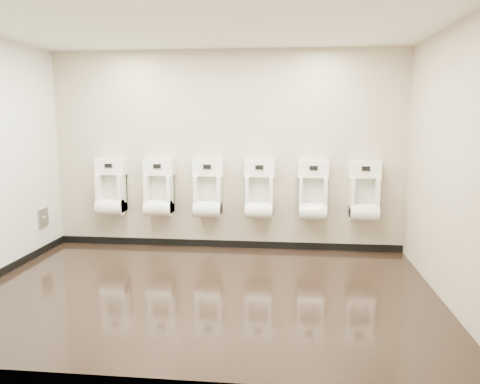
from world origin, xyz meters
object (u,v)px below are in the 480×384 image
Objects in this scene: urinal_0 at (111,191)px; urinal_3 at (259,193)px; access_panel at (43,218)px; urinal_4 at (313,194)px; urinal_1 at (159,191)px; urinal_2 at (208,192)px; urinal_5 at (364,195)px.

urinal_3 is at bearing 0.00° from urinal_0.
urinal_3 is at bearing 7.79° from access_panel.
urinal_4 is at bearing 6.26° from access_panel.
urinal_0 is 1.00× the size of urinal_1.
urinal_0 is 2.88m from urinal_4.
urinal_3 and urinal_4 have the same top height.
urinal_0 is 0.71m from urinal_1.
urinal_2 is at bearing 180.00° from urinal_4.
urinal_0 is at bearing 26.04° from access_panel.
urinal_1 is 2.86m from urinal_5.
urinal_4 is (0.73, 0.00, 0.00)m from urinal_3.
urinal_2 is 1.00× the size of urinal_4.
urinal_2 is 1.00× the size of urinal_5.
urinal_0 is 2.14m from urinal_3.
urinal_3 is (1.43, 0.00, 0.00)m from urinal_1.
urinal_1 is at bearing 14.80° from access_panel.
urinal_2 is 2.15m from urinal_5.
urinal_0 is 1.00× the size of urinal_2.
urinal_0 is 1.00× the size of urinal_3.
urinal_1 is 1.00× the size of urinal_2.
urinal_4 is (1.46, 0.00, 0.00)m from urinal_2.
urinal_4 is at bearing 180.00° from urinal_5.
urinal_3 is at bearing 180.00° from urinal_4.
urinal_3 reaches higher than access_panel.
urinal_4 is at bearing 0.00° from urinal_3.
urinal_0 is 1.42m from urinal_2.
access_panel is 1.63m from urinal_1.
urinal_5 is (0.69, 0.00, 0.00)m from urinal_4.
urinal_4 is 0.69m from urinal_5.
urinal_0 and urinal_2 have the same top height.
urinal_1 and urinal_5 have the same top height.
urinal_3 and urinal_5 have the same top height.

